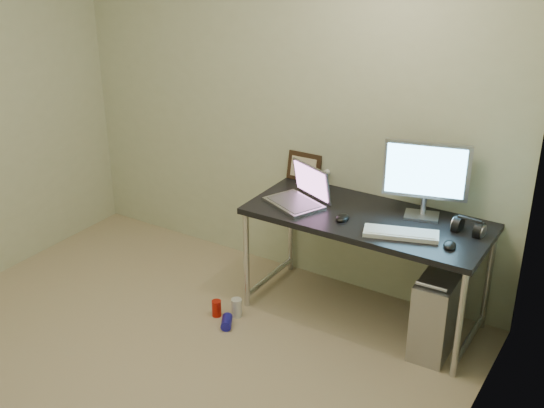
{
  "coord_description": "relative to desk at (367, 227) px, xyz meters",
  "views": [
    {
      "loc": [
        2.38,
        -2.25,
        2.6
      ],
      "look_at": [
        0.34,
        1.06,
        0.85
      ],
      "focal_mm": 45.0,
      "sensor_mm": 36.0,
      "label": 1
    }
  ],
  "objects": [
    {
      "name": "mouse_left",
      "position": [
        -0.11,
        -0.13,
        0.1
      ],
      "size": [
        0.08,
        0.12,
        0.04
      ],
      "primitive_type": "ellipsoid",
      "rotation": [
        0.0,
        0.0,
        0.03
      ],
      "color": "black",
      "rests_on": "desk"
    },
    {
      "name": "can_white",
      "position": [
        -0.72,
        -0.45,
        -0.6
      ],
      "size": [
        0.09,
        0.09,
        0.13
      ],
      "primitive_type": "cylinder",
      "rotation": [
        0.0,
        0.0,
        0.2
      ],
      "color": "silver",
      "rests_on": "ground"
    },
    {
      "name": "laptop",
      "position": [
        -0.47,
        -0.04,
        0.14
      ],
      "size": [
        0.46,
        0.42,
        0.25
      ],
      "rotation": [
        0.0,
        0.0,
        -0.42
      ],
      "color": "#A4A4AA",
      "rests_on": "desk"
    },
    {
      "name": "tower_computer",
      "position": [
        0.54,
        -0.07,
        -0.41
      ],
      "size": [
        0.23,
        0.51,
        0.55
      ],
      "rotation": [
        0.0,
        0.0,
        0.03
      ],
      "color": "#B4B3B9",
      "rests_on": "ground"
    },
    {
      "name": "wall_back",
      "position": [
        -0.84,
        0.34,
        0.58
      ],
      "size": [
        3.5,
        0.02,
        2.5
      ],
      "primitive_type": "cube",
      "color": "beige",
      "rests_on": "ground"
    },
    {
      "name": "desk",
      "position": [
        0.0,
        0.0,
        0.0
      ],
      "size": [
        1.55,
        0.68,
        0.75
      ],
      "color": "black",
      "rests_on": "ground"
    },
    {
      "name": "can_blue",
      "position": [
        -0.71,
        -0.59,
        -0.63
      ],
      "size": [
        0.12,
        0.14,
        0.07
      ],
      "primitive_type": "cylinder",
      "rotation": [
        1.57,
        0.0,
        0.52
      ],
      "color": "#1B18A0",
      "rests_on": "ground"
    },
    {
      "name": "wall_right",
      "position": [
        0.91,
        -1.41,
        0.58
      ],
      "size": [
        0.02,
        3.5,
        2.5
      ],
      "primitive_type": "cube",
      "color": "beige",
      "rests_on": "ground"
    },
    {
      "name": "monitor",
      "position": [
        0.3,
        0.18,
        0.37
      ],
      "size": [
        0.52,
        0.2,
        0.5
      ],
      "rotation": [
        0.0,
        0.0,
        0.26
      ],
      "color": "#A4A4AA",
      "rests_on": "desk"
    },
    {
      "name": "headphones",
      "position": [
        0.62,
        0.1,
        0.11
      ],
      "size": [
        0.19,
        0.12,
        0.12
      ],
      "rotation": [
        0.0,
        0.0,
        -0.08
      ],
      "color": "black",
      "rests_on": "desk"
    },
    {
      "name": "cable_b",
      "position": [
        0.58,
        0.27,
        -0.29
      ],
      "size": [
        0.02,
        0.11,
        0.71
      ],
      "primitive_type": "cylinder",
      "rotation": [
        0.14,
        0.0,
        0.09
      ],
      "color": "black",
      "rests_on": "ground"
    },
    {
      "name": "picture_frame",
      "position": [
        -0.64,
        0.31,
        0.18
      ],
      "size": [
        0.26,
        0.08,
        0.21
      ],
      "primitive_type": "cube",
      "rotation": [
        -0.21,
        0.0,
        0.04
      ],
      "color": "black",
      "rests_on": "desk"
    },
    {
      "name": "mouse_right",
      "position": [
        0.58,
        -0.14,
        0.1
      ],
      "size": [
        0.1,
        0.13,
        0.04
      ],
      "primitive_type": "ellipsoid",
      "rotation": [
        0.0,
        0.0,
        0.26
      ],
      "color": "black",
      "rests_on": "desk"
    },
    {
      "name": "webcam",
      "position": [
        -0.46,
        0.31,
        0.17
      ],
      "size": [
        0.04,
        0.03,
        0.12
      ],
      "rotation": [
        0.0,
        0.0,
        -0.13
      ],
      "color": "silver",
      "rests_on": "desk"
    },
    {
      "name": "floor",
      "position": [
        -0.84,
        -1.41,
        -0.67
      ],
      "size": [
        3.5,
        3.5,
        0.0
      ],
      "primitive_type": "plane",
      "color": "tan",
      "rests_on": "ground"
    },
    {
      "name": "can_red",
      "position": [
        -0.84,
        -0.52,
        -0.61
      ],
      "size": [
        0.07,
        0.07,
        0.12
      ],
      "primitive_type": "cylinder",
      "rotation": [
        0.0,
        0.0,
        -0.07
      ],
      "color": "#B61609",
      "rests_on": "ground"
    },
    {
      "name": "cable_a",
      "position": [
        0.49,
        0.29,
        -0.27
      ],
      "size": [
        0.01,
        0.16,
        0.69
      ],
      "primitive_type": "cylinder",
      "rotation": [
        0.21,
        0.0,
        0.0
      ],
      "color": "black",
      "rests_on": "ground"
    },
    {
      "name": "keyboard",
      "position": [
        0.29,
        -0.15,
        0.09
      ],
      "size": [
        0.47,
        0.28,
        0.03
      ],
      "primitive_type": "cube",
      "rotation": [
        0.0,
        0.0,
        0.32
      ],
      "color": "white",
      "rests_on": "desk"
    }
  ]
}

